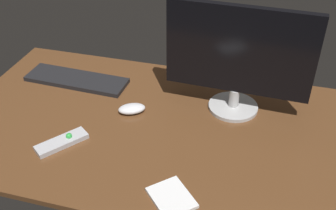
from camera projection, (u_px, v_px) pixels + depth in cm
name	position (u px, v px, depth cm)	size (l,w,h in cm)	color
desk	(148.00, 126.00, 145.12)	(140.00, 84.00, 2.00)	brown
monitor	(239.00, 57.00, 140.03)	(51.59, 18.45, 40.29)	silver
keyboard	(77.00, 80.00, 167.46)	(42.22, 12.75, 1.77)	black
computer_mouse	(132.00, 109.00, 149.50)	(9.98, 5.87, 3.21)	silver
media_remote	(62.00, 142.00, 135.30)	(15.00, 17.32, 3.15)	#B7B7BC
notepad	(171.00, 198.00, 115.90)	(13.10, 10.48, 1.12)	white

